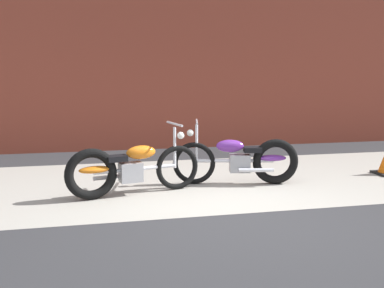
% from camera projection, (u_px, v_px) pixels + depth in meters
% --- Properties ---
extents(ground_plane, '(80.00, 80.00, 0.00)m').
position_uv_depth(ground_plane, '(233.00, 214.00, 5.20)').
color(ground_plane, '#2D2D30').
extents(sidewalk_slab, '(36.00, 3.50, 0.01)m').
position_uv_depth(sidewalk_slab, '(202.00, 180.00, 6.89)').
color(sidewalk_slab, '#9E998E').
rests_on(sidewalk_slab, ground).
extents(brick_building_wall, '(36.00, 0.50, 4.53)m').
position_uv_depth(brick_building_wall, '(169.00, 53.00, 9.86)').
color(brick_building_wall, brown).
rests_on(brick_building_wall, ground).
extents(motorcycle_orange, '(1.98, 0.71, 1.03)m').
position_uv_depth(motorcycle_orange, '(125.00, 169.00, 5.97)').
color(motorcycle_orange, black).
rests_on(motorcycle_orange, ground).
extents(motorcycle_purple, '(1.99, 0.71, 1.03)m').
position_uv_depth(motorcycle_purple, '(245.00, 160.00, 6.62)').
color(motorcycle_purple, black).
rests_on(motorcycle_purple, ground).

